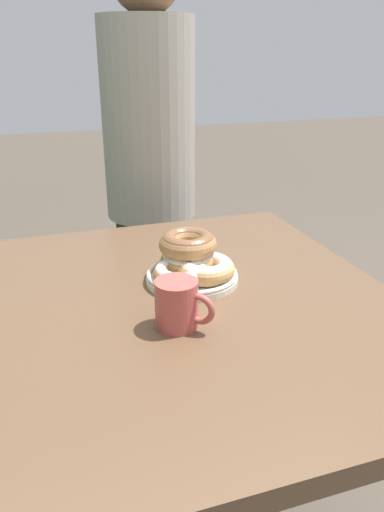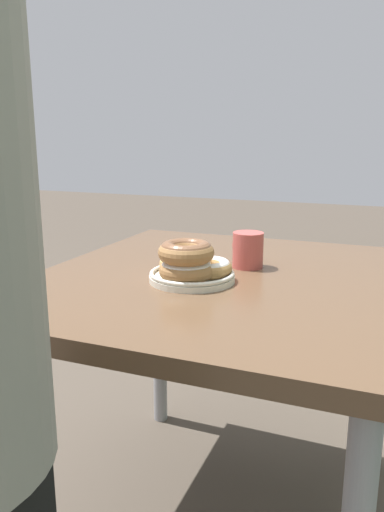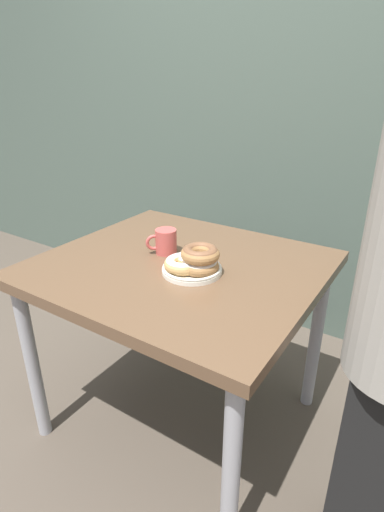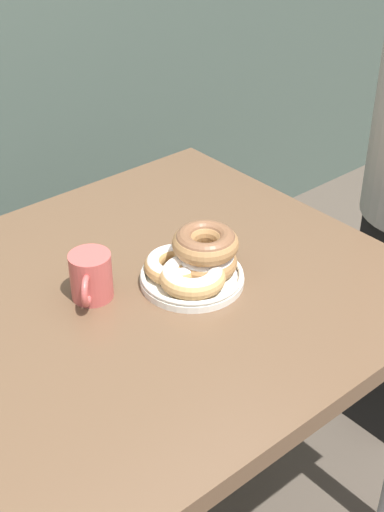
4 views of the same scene
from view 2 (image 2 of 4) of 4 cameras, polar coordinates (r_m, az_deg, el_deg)
ground_plane at (r=1.62m, az=-3.60°, el=-26.55°), size 14.00×14.00×0.00m
dining_table at (r=1.25m, az=3.16°, el=-5.69°), size 0.95×0.86×0.72m
donut_plate at (r=1.15m, az=-0.17°, el=-0.98°), size 0.21×0.21×0.10m
coffee_mug at (r=1.29m, az=6.34°, el=0.76°), size 0.10×0.10×0.09m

